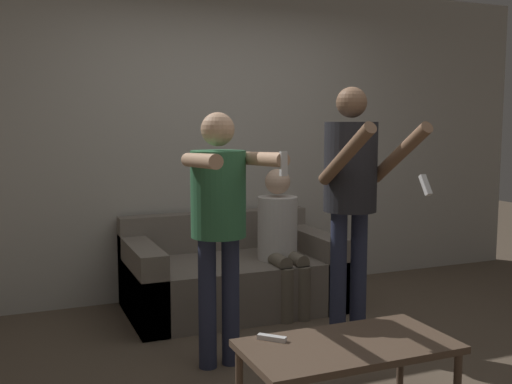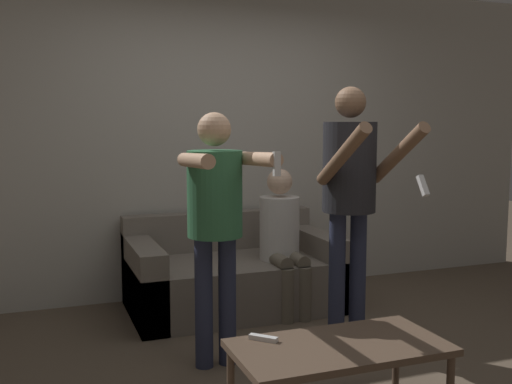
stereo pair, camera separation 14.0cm
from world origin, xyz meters
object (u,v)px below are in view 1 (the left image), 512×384
Objects in this scene: person_seated at (280,234)px; coffee_table at (348,350)px; couch at (230,276)px; person_standing_left at (219,209)px; remote_on_table at (272,338)px; person_standing_right at (352,184)px.

person_seated is 1.80m from coffee_table.
coffee_table is at bearing -92.53° from couch.
person_seated is (0.80, 0.85, -0.36)m from person_standing_left.
couch is 1.38m from person_standing_left.
remote_on_table is (-0.42, -1.78, 0.16)m from couch.
coffee_table is at bearing -67.16° from person_standing_left.
couch is 1.84m from remote_on_table.
person_standing_left is 1.22m from person_seated.
person_standing_left reaches higher than person_seated.
couch reaches higher than coffee_table.
person_standing_right is at bearing -67.13° from couch.
person_standing_right reaches higher than person_standing_left.
person_standing_right is (0.46, -1.08, 0.83)m from couch.
couch is 0.55m from person_seated.
couch is 1.54× the size of coffee_table.
person_standing_left is at bearing 92.79° from remote_on_table.
person_standing_right is 0.98m from person_seated.
person_standing_right reaches higher than person_seated.
couch is 0.95× the size of person_standing_right.
remote_on_table is (-0.34, 0.18, 0.05)m from coffee_table.
person_standing_right reaches higher than couch.
couch reaches higher than remote_on_table.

